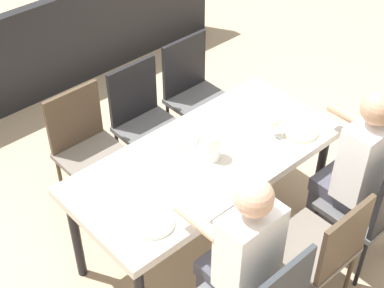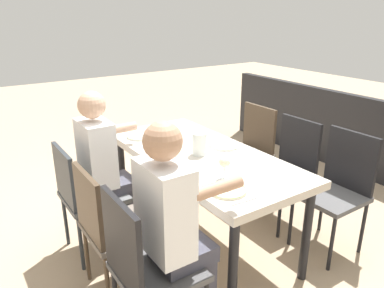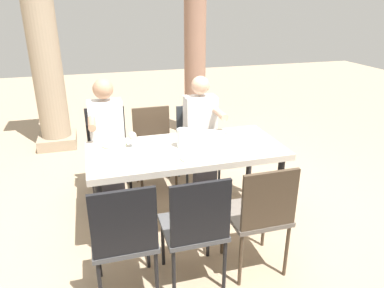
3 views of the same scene
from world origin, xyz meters
name	(u,v)px [view 1 (image 1 of 3)]	position (x,y,z in m)	size (l,w,h in m)	color
ground_plane	(204,239)	(0.00, 0.00, 0.00)	(16.00, 16.00, 0.00)	tan
dining_table	(206,165)	(0.00, 0.00, 0.70)	(1.75, 0.81, 0.77)	beige
chair_west_north	(374,205)	(-0.66, 0.83, 0.53)	(0.44, 0.44, 0.94)	#4F4F50
chair_west_south	(194,90)	(-0.66, -0.83, 0.54)	(0.44, 0.44, 0.94)	#4F4F50
chair_mid_north	(323,248)	(-0.15, 0.83, 0.52)	(0.44, 0.44, 0.90)	#6A6158
chair_mid_south	(144,117)	(-0.15, -0.83, 0.53)	(0.44, 0.44, 0.92)	#4F4F50
chair_east_south	(87,145)	(0.35, -0.83, 0.54)	(0.44, 0.44, 0.93)	#6A6158
diner_woman_green	(353,169)	(-0.66, 0.63, 0.69)	(0.35, 0.49, 1.30)	#3F3F4C
diner_man_white	(238,257)	(0.35, 0.63, 0.68)	(0.35, 0.49, 1.27)	#3F3F4C
patio_railing	(28,57)	(0.00, -2.27, 0.45)	(4.15, 0.10, 0.90)	black
plate_0	(301,131)	(-0.62, 0.24, 0.78)	(0.23, 0.23, 0.02)	silver
wine_glass_0	(274,122)	(-0.46, 0.14, 0.88)	(0.07, 0.07, 0.15)	white
fork_0	(315,122)	(-0.77, 0.24, 0.77)	(0.02, 0.17, 0.01)	silver
spoon_0	(285,142)	(-0.47, 0.24, 0.77)	(0.02, 0.17, 0.01)	silver
plate_1	(180,137)	(0.01, -0.24, 0.78)	(0.25, 0.25, 0.02)	white
fork_1	(197,128)	(-0.14, -0.24, 0.77)	(0.02, 0.17, 0.01)	silver
spoon_1	(162,148)	(0.16, -0.24, 0.77)	(0.02, 0.17, 0.01)	silver
plate_2	(153,223)	(0.59, 0.22, 0.78)	(0.24, 0.24, 0.02)	white
fork_2	(174,210)	(0.44, 0.22, 0.77)	(0.02, 0.17, 0.01)	silver
spoon_2	(131,238)	(0.74, 0.22, 0.77)	(0.02, 0.17, 0.01)	silver
water_pitcher	(212,148)	(-0.02, 0.03, 0.85)	(0.11, 0.11, 0.17)	white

